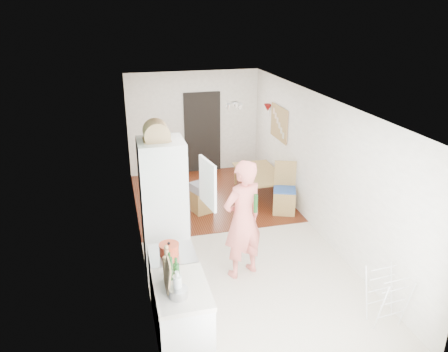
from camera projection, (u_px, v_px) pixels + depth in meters
name	position (u px, v px, depth m)	size (l,w,h in m)	color
room_shell	(232.00, 173.00, 7.46)	(3.20, 7.00, 2.50)	white
floor	(232.00, 237.00, 7.92)	(3.20, 7.00, 0.01)	beige
wood_floor_overlay	(209.00, 196.00, 9.59)	(3.20, 3.30, 0.01)	#603015
sage_wall_panel	(146.00, 196.00, 5.07)	(0.02, 3.00, 1.30)	gray
tile_splashback	(155.00, 273.00, 4.83)	(0.02, 1.90, 0.50)	black
doorway_recess	(202.00, 133.00, 10.74)	(0.90, 0.04, 2.00)	black
base_cabinet	(183.00, 321.00, 5.16)	(0.60, 0.90, 0.86)	silver
worktop	(181.00, 289.00, 4.99)	(0.62, 0.92, 0.06)	beige
range_cooker	(174.00, 284.00, 5.83)	(0.60, 0.60, 0.88)	silver
cooker_top	(172.00, 255.00, 5.67)	(0.60, 0.60, 0.04)	#B9B9BB
fridge_housing	(164.00, 209.00, 6.53)	(0.66, 0.66, 2.15)	silver
fridge_door	(208.00, 183.00, 6.23)	(0.56, 0.04, 0.70)	silver
fridge_interior	(183.00, 178.00, 6.43)	(0.02, 0.52, 0.66)	white
pinboard	(279.00, 123.00, 9.43)	(0.03, 0.90, 0.70)	tan
pinboard_frame	(279.00, 123.00, 9.43)	(0.01, 0.94, 0.74)	#A48245
wall_sconce	(268.00, 108.00, 9.94)	(0.18, 0.18, 0.16)	maroon
person	(243.00, 209.00, 6.45)	(0.81, 0.53, 2.21)	#E57166
dining_table	(260.00, 185.00, 9.62)	(1.29, 0.72, 0.45)	#A48245
dining_chair	(285.00, 189.00, 8.68)	(0.43, 0.43, 1.03)	#A48245
stool	(202.00, 202.00, 8.79)	(0.35, 0.35, 0.46)	#A48245
grey_drape	(201.00, 187.00, 8.69)	(0.38, 0.38, 0.17)	gray
drying_rack	(386.00, 298.00, 5.65)	(0.39, 0.35, 0.76)	silver
bread_bin	(156.00, 133.00, 6.10)	(0.38, 0.36, 0.20)	tan
red_casserole	(169.00, 249.00, 5.60)	(0.26, 0.26, 0.15)	#C53E20
steel_pan	(179.00, 293.00, 4.79)	(0.21, 0.21, 0.11)	#B9B9BB
held_bottle	(256.00, 203.00, 6.29)	(0.06, 0.06, 0.28)	#164318
bottle_a	(177.00, 276.00, 4.91)	(0.07, 0.07, 0.31)	#164318
bottle_b	(170.00, 269.00, 5.07)	(0.07, 0.07, 0.29)	#164318
bottle_c	(177.00, 286.00, 4.79)	(0.10, 0.10, 0.24)	beige
pepper_mill_front	(165.00, 267.00, 5.18)	(0.05, 0.05, 0.20)	tan
pepper_mill_back	(167.00, 256.00, 5.40)	(0.05, 0.05, 0.20)	tan
chopping_boards	(168.00, 275.00, 4.90)	(0.04, 0.25, 0.35)	tan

